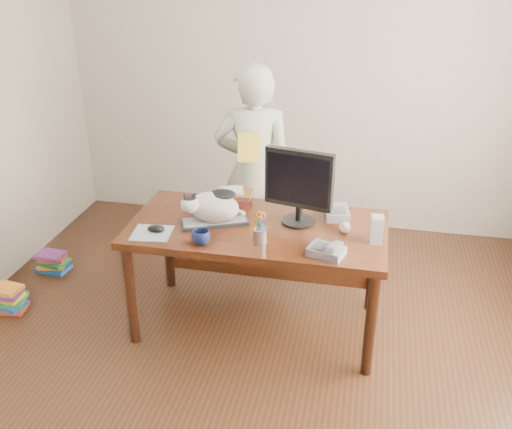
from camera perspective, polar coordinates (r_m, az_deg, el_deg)
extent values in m
plane|color=black|center=(3.51, -1.94, -16.57)|extent=(4.50, 4.50, 0.00)
plane|color=beige|center=(4.91, 4.22, 13.87)|extent=(4.00, 0.00, 4.00)
cube|color=black|center=(3.57, 0.17, -1.46)|extent=(1.60, 0.80, 0.05)
cylinder|color=black|center=(3.69, -12.38, -7.89)|extent=(0.07, 0.07, 0.70)
cylinder|color=black|center=(3.42, 11.39, -10.78)|extent=(0.07, 0.07, 0.70)
cylinder|color=black|center=(4.23, -8.77, -2.94)|extent=(0.07, 0.07, 0.70)
cylinder|color=black|center=(3.99, 11.67, -5.03)|extent=(0.07, 0.07, 0.70)
cube|color=black|center=(4.04, 1.20, -3.26)|extent=(1.45, 0.03, 0.50)
cube|color=black|center=(3.59, -4.18, -0.72)|extent=(0.45, 0.32, 0.02)
cube|color=#9A9A9E|center=(3.59, -4.18, -0.54)|extent=(0.41, 0.28, 0.00)
ellipsoid|color=silver|center=(3.55, -4.23, 0.73)|extent=(0.37, 0.31, 0.20)
ellipsoid|color=silver|center=(3.50, -6.62, 1.00)|extent=(0.15, 0.15, 0.11)
ellipsoid|color=black|center=(3.49, -6.65, 1.53)|extent=(0.10, 0.10, 0.04)
cone|color=black|center=(3.47, -7.09, 1.81)|extent=(0.07, 0.07, 0.07)
cone|color=black|center=(3.47, -6.23, 1.89)|extent=(0.07, 0.06, 0.07)
ellipsoid|color=black|center=(3.52, -3.37, 2.05)|extent=(0.21, 0.19, 0.04)
cylinder|color=silver|center=(3.64, -1.91, 0.33)|extent=(0.13, 0.11, 0.04)
cylinder|color=black|center=(3.60, 4.27, -0.67)|extent=(0.25, 0.25, 0.02)
cylinder|color=black|center=(3.58, 4.30, 0.14)|extent=(0.05, 0.05, 0.10)
cube|color=black|center=(3.47, 4.32, 3.58)|extent=(0.43, 0.14, 0.36)
cube|color=black|center=(3.44, 4.17, 3.43)|extent=(0.38, 0.09, 0.31)
cylinder|color=gray|center=(3.34, 0.40, -2.17)|extent=(0.11, 0.11, 0.09)
cylinder|color=black|center=(3.32, 0.26, -0.85)|extent=(0.04, 0.02, 0.14)
cylinder|color=#0D4CB8|center=(3.29, 0.49, -1.12)|extent=(0.03, 0.03, 0.14)
cylinder|color=#A21F17|center=(3.31, 0.56, -0.88)|extent=(0.02, 0.04, 0.14)
cylinder|color=#197D1C|center=(3.30, 0.13, -1.03)|extent=(0.01, 0.03, 0.14)
cylinder|color=#A9A8AD|center=(3.29, 0.46, -0.90)|extent=(0.01, 0.03, 0.10)
cylinder|color=#A9A8AD|center=(3.29, 0.56, -0.94)|extent=(0.02, 0.02, 0.10)
torus|color=#FF5D0D|center=(3.27, 0.31, 0.00)|extent=(0.05, 0.03, 0.04)
torus|color=#FF5D0D|center=(3.26, 0.70, -0.12)|extent=(0.05, 0.03, 0.04)
cube|color=#ABB1B7|center=(3.52, -10.36, -1.83)|extent=(0.26, 0.24, 0.01)
ellipsoid|color=black|center=(3.52, -9.97, -1.40)|extent=(0.11, 0.08, 0.04)
imported|color=#0E1638|center=(3.35, -5.51, -2.28)|extent=(0.15, 0.15, 0.09)
cube|color=slate|center=(3.25, 7.04, -3.65)|extent=(0.23, 0.19, 0.05)
cube|color=#434346|center=(3.24, 6.46, -3.18)|extent=(0.10, 0.12, 0.01)
cube|color=#A9A8AD|center=(3.23, 7.87, -3.18)|extent=(0.09, 0.17, 0.06)
cube|color=gray|center=(3.41, 11.97, -1.46)|extent=(0.08, 0.09, 0.16)
sphere|color=silver|center=(3.50, 8.89, -1.28)|extent=(0.07, 0.07, 0.07)
cube|color=#4D1418|center=(3.88, -2.26, 1.57)|extent=(0.27, 0.22, 0.04)
cube|color=#53301C|center=(3.86, -2.11, 2.02)|extent=(0.23, 0.18, 0.03)
cube|color=white|center=(3.86, -2.44, 2.42)|extent=(0.18, 0.16, 0.02)
cube|color=slate|center=(3.70, 8.08, 0.19)|extent=(0.18, 0.22, 0.05)
cube|color=#434346|center=(3.66, 8.16, 0.41)|extent=(0.12, 0.12, 0.01)
imported|color=white|center=(4.25, -0.21, 4.35)|extent=(0.63, 0.46, 1.61)
cube|color=yellow|center=(4.01, -0.73, 6.74)|extent=(0.16, 0.11, 0.21)
cube|color=red|center=(4.44, -23.40, -8.52)|extent=(0.25, 0.19, 0.03)
cube|color=#1A4B9D|center=(4.41, -23.39, -8.25)|extent=(0.23, 0.18, 0.03)
cube|color=#247936|center=(4.42, -23.57, -7.78)|extent=(0.27, 0.22, 0.03)
cube|color=yellow|center=(4.39, -23.56, -7.52)|extent=(0.21, 0.16, 0.03)
cube|color=#6B2D70|center=(4.38, -23.84, -7.21)|extent=(0.23, 0.17, 0.03)
cube|color=orange|center=(4.36, -23.64, -6.82)|extent=(0.21, 0.17, 0.03)
cube|color=#1A4B9D|center=(4.80, -19.55, -5.07)|extent=(0.25, 0.19, 0.03)
cube|color=orange|center=(4.79, -19.65, -4.69)|extent=(0.22, 0.19, 0.03)
cube|color=#247936|center=(4.76, -19.58, -4.48)|extent=(0.24, 0.19, 0.03)
cube|color=red|center=(4.76, -19.66, -4.07)|extent=(0.21, 0.16, 0.03)
cube|color=#6B2D70|center=(4.74, -19.86, -3.83)|extent=(0.22, 0.17, 0.03)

